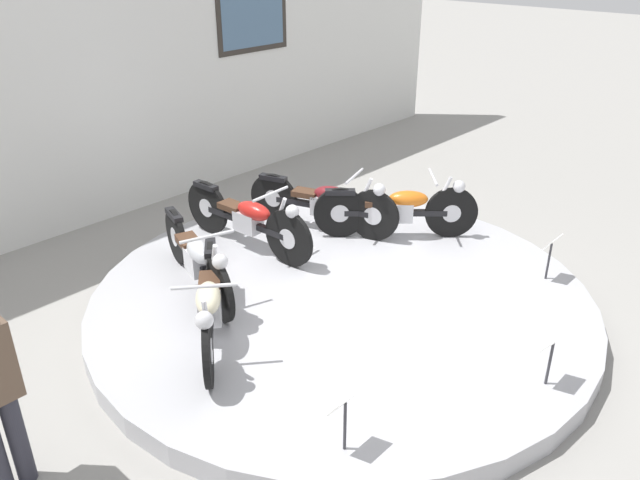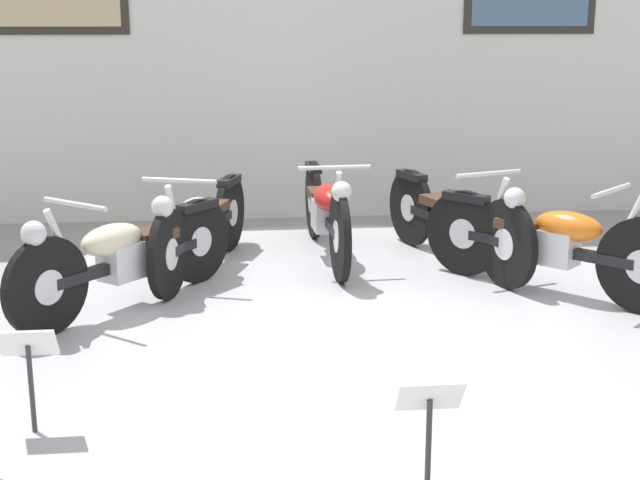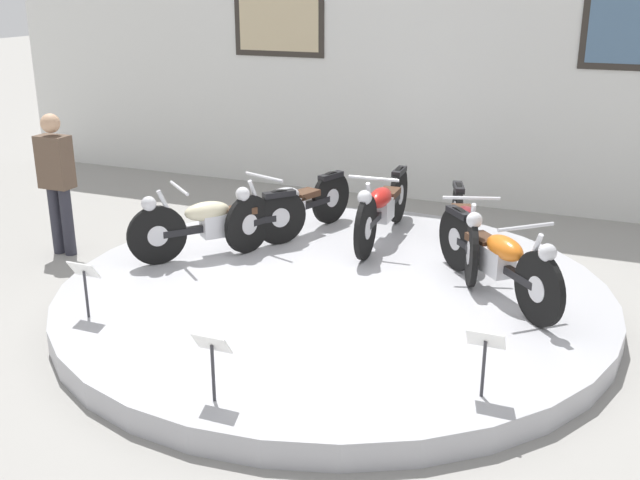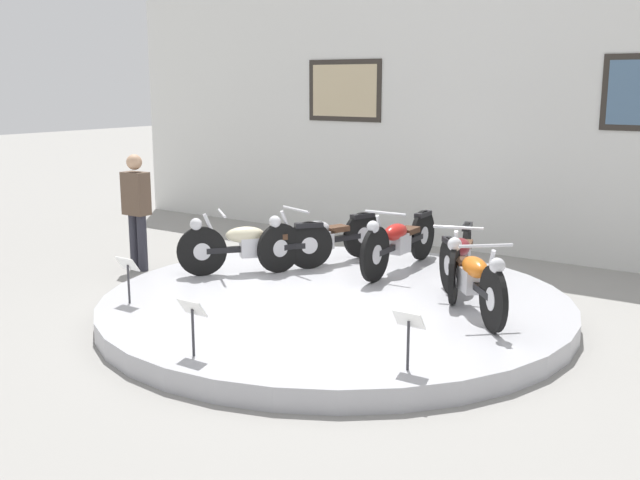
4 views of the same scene
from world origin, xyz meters
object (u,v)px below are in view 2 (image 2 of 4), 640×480
object	(u,v)px
motorcycle_cream	(124,253)
motorcycle_silver	(200,224)
motorcycle_red	(326,210)
info_placard_front_left	(29,357)
info_placard_front_centre	(430,413)
motorcycle_maroon	(458,217)
motorcycle_orange	(554,240)

from	to	relation	value
motorcycle_cream	motorcycle_silver	world-z (taller)	motorcycle_silver
motorcycle_silver	motorcycle_red	world-z (taller)	motorcycle_red
info_placard_front_left	info_placard_front_centre	xyz separation A→B (m)	(1.68, -0.76, 0.00)
motorcycle_maroon	motorcycle_orange	xyz separation A→B (m)	(0.47, -0.78, -0.00)
motorcycle_red	motorcycle_cream	bearing A→B (deg)	-142.68
info_placard_front_centre	motorcycle_maroon	bearing A→B (deg)	73.69
motorcycle_red	info_placard_front_centre	world-z (taller)	motorcycle_red
info_placard_front_centre	info_placard_front_left	bearing A→B (deg)	155.62
motorcycle_cream	motorcycle_orange	size ratio (longest dim) A/B	1.02
motorcycle_cream	info_placard_front_left	world-z (taller)	motorcycle_cream
motorcycle_maroon	motorcycle_orange	world-z (taller)	same
motorcycle_cream	info_placard_front_left	size ratio (longest dim) A/B	2.99
motorcycle_red	motorcycle_maroon	distance (m)	1.03
motorcycle_red	motorcycle_orange	bearing A→B (deg)	-37.33
motorcycle_cream	motorcycle_red	xyz separation A→B (m)	(1.45, 1.11, 0.02)
motorcycle_orange	info_placard_front_left	world-z (taller)	motorcycle_orange
motorcycle_silver	info_placard_front_left	bearing A→B (deg)	-105.21
motorcycle_orange	info_placard_front_left	xyz separation A→B (m)	(-3.13, -1.80, -0.02)
motorcycle_silver	motorcycle_orange	world-z (taller)	motorcycle_orange
motorcycle_orange	info_placard_front_centre	world-z (taller)	motorcycle_orange
motorcycle_cream	motorcycle_red	size ratio (longest dim) A/B	0.76
motorcycle_red	motorcycle_maroon	size ratio (longest dim) A/B	1.06
motorcycle_cream	motorcycle_maroon	world-z (taller)	motorcycle_maroon
motorcycle_maroon	info_placard_front_centre	size ratio (longest dim) A/B	3.72
motorcycle_cream	motorcycle_red	bearing A→B (deg)	37.32
motorcycle_red	info_placard_front_left	distance (m)	3.35
motorcycle_maroon	info_placard_front_centre	distance (m)	3.48
motorcycle_silver	motorcycle_maroon	size ratio (longest dim) A/B	0.99
info_placard_front_left	info_placard_front_centre	world-z (taller)	same
motorcycle_cream	motorcycle_orange	world-z (taller)	motorcycle_orange
motorcycle_red	motorcycle_orange	distance (m)	1.82
motorcycle_cream	motorcycle_maroon	distance (m)	2.55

